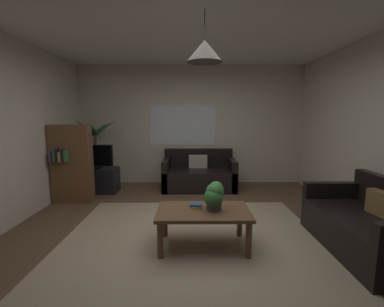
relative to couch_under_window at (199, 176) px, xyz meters
The scene contains 17 objects.
floor 2.25m from the couch_under_window, 94.17° to the right, with size 5.03×5.43×0.02m, color brown.
rug 2.45m from the couch_under_window, 93.83° to the right, with size 3.27×2.98×0.01m, color tan.
wall_back 1.19m from the couch_under_window, 107.61° to the left, with size 5.15×0.06×2.67m, color beige.
ceiling 3.28m from the couch_under_window, 94.17° to the right, with size 5.03×5.43×0.02m, color white.
window_pane 1.23m from the couch_under_window, 126.10° to the left, with size 1.47×0.01×0.91m, color white.
couch_under_window is the anchor object (origin of this frame).
couch_right_side 3.20m from the couch_under_window, 54.19° to the right, with size 0.84×1.47×0.82m.
coffee_table 2.47m from the couch_under_window, 90.73° to the right, with size 1.09×0.63×0.46m.
book_on_table_0 2.41m from the couch_under_window, 92.51° to the right, with size 0.13×0.11×0.02m, color gold.
book_on_table_1 2.41m from the couch_under_window, 92.74° to the right, with size 0.13×0.10×0.03m, color #2D4C8C.
remote_on_table_0 2.40m from the couch_under_window, 88.03° to the right, with size 0.05×0.16×0.02m, color black.
potted_plant_on_table 2.50m from the couch_under_window, 87.77° to the right, with size 0.24×0.26×0.34m.
tv_stand 2.15m from the couch_under_window, behind, with size 0.90×0.44×0.50m, color black.
tv 2.20m from the couch_under_window, behind, with size 0.77×0.16×0.48m.
potted_palm_corner 2.28m from the couch_under_window, behind, with size 0.90×0.90×1.53m.
bookshelf_corner 2.51m from the couch_under_window, 159.57° to the right, with size 0.70×0.31×1.40m.
pendant_lamp 3.16m from the couch_under_window, 90.73° to the right, with size 0.39×0.39×0.54m.
Camera 1 is at (-0.03, -3.10, 1.56)m, focal length 23.74 mm.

